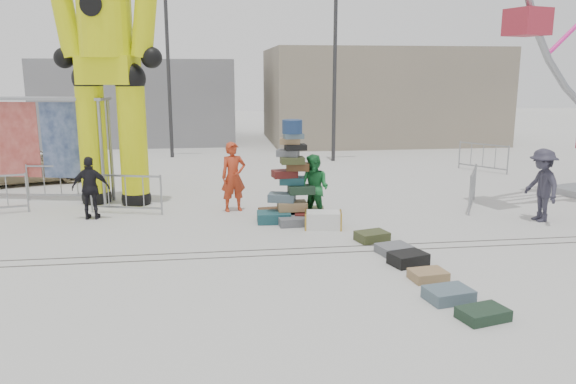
{
  "coord_description": "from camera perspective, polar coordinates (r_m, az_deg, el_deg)",
  "views": [
    {
      "loc": [
        -2.17,
        -10.61,
        3.8
      ],
      "look_at": [
        -0.5,
        1.75,
        1.11
      ],
      "focal_mm": 35.0,
      "sensor_mm": 36.0,
      "label": 1
    }
  ],
  "objects": [
    {
      "name": "ground",
      "position": [
        11.47,
        3.67,
        -7.2
      ],
      "size": [
        90.0,
        90.0,
        0.0
      ],
      "primitive_type": "plane",
      "color": "#9E9E99",
      "rests_on": "ground"
    },
    {
      "name": "track_line_near",
      "position": [
        12.03,
        3.11,
        -6.25
      ],
      "size": [
        40.0,
        0.04,
        0.01
      ],
      "primitive_type": "cube",
      "color": "#47443F",
      "rests_on": "ground"
    },
    {
      "name": "track_line_far",
      "position": [
        12.4,
        2.76,
        -5.67
      ],
      "size": [
        40.0,
        0.04,
        0.01
      ],
      "primitive_type": "cube",
      "color": "#47443F",
      "rests_on": "ground"
    },
    {
      "name": "building_right",
      "position": [
        31.97,
        9.11,
        9.68
      ],
      "size": [
        12.0,
        8.0,
        5.0
      ],
      "primitive_type": "cube",
      "color": "gray",
      "rests_on": "ground"
    },
    {
      "name": "building_left",
      "position": [
        32.87,
        -14.56,
        8.98
      ],
      "size": [
        10.0,
        8.0,
        4.4
      ],
      "primitive_type": "cube",
      "color": "gray",
      "rests_on": "ground"
    },
    {
      "name": "lamp_post_right",
      "position": [
        24.19,
        5.02,
        13.73
      ],
      "size": [
        1.41,
        0.25,
        8.0
      ],
      "color": "#2D2D30",
      "rests_on": "ground"
    },
    {
      "name": "lamp_post_left",
      "position": [
        25.67,
        -11.9,
        13.43
      ],
      "size": [
        1.41,
        0.25,
        8.0
      ],
      "color": "#2D2D30",
      "rests_on": "ground"
    },
    {
      "name": "suitcase_tower",
      "position": [
        14.48,
        0.37,
        -0.08
      ],
      "size": [
        1.86,
        1.63,
        2.61
      ],
      "rotation": [
        0.0,
        0.0,
        -0.09
      ],
      "color": "#1C4D54",
      "rests_on": "ground"
    },
    {
      "name": "crash_test_dummy",
      "position": [
        16.85,
        -17.93,
        13.68
      ],
      "size": [
        3.32,
        1.51,
        8.37
      ],
      "rotation": [
        0.0,
        0.0,
        -0.29
      ],
      "color": "black",
      "rests_on": "ground"
    },
    {
      "name": "banner_scaffold",
      "position": [
        18.04,
        -24.0,
        6.38
      ],
      "size": [
        4.28,
        1.77,
        3.07
      ],
      "rotation": [
        0.0,
        0.0,
        -0.26
      ],
      "color": "gray",
      "rests_on": "ground"
    },
    {
      "name": "steamer_trunk",
      "position": [
        13.86,
        3.6,
        -2.87
      ],
      "size": [
        0.98,
        0.67,
        0.42
      ],
      "primitive_type": "cube",
      "rotation": [
        0.0,
        0.0,
        -0.18
      ],
      "color": "silver",
      "rests_on": "ground"
    },
    {
      "name": "row_case_0",
      "position": [
        12.99,
        8.53,
        -4.48
      ],
      "size": [
        0.82,
        0.68,
        0.22
      ],
      "primitive_type": "cube",
      "rotation": [
        0.0,
        0.0,
        0.27
      ],
      "color": "#3C4321",
      "rests_on": "ground"
    },
    {
      "name": "row_case_1",
      "position": [
        12.2,
        10.73,
        -5.73
      ],
      "size": [
        0.8,
        0.72,
        0.19
      ],
      "primitive_type": "cube",
      "rotation": [
        0.0,
        0.0,
        0.25
      ],
      "color": "slate",
      "rests_on": "ground"
    },
    {
      "name": "row_case_2",
      "position": [
        11.57,
        12.12,
        -6.64
      ],
      "size": [
        0.85,
        0.71,
        0.25
      ],
      "primitive_type": "cube",
      "rotation": [
        0.0,
        0.0,
        0.31
      ],
      "color": "black",
      "rests_on": "ground"
    },
    {
      "name": "row_case_3",
      "position": [
        10.84,
        14.05,
        -8.2
      ],
      "size": [
        0.71,
        0.56,
        0.19
      ],
      "primitive_type": "cube",
      "rotation": [
        0.0,
        0.0,
        0.12
      ],
      "color": "#9B794F",
      "rests_on": "ground"
    },
    {
      "name": "row_case_4",
      "position": [
        10.01,
        16.0,
        -9.97
      ],
      "size": [
        0.84,
        0.68,
        0.22
      ],
      "primitive_type": "cube",
      "rotation": [
        0.0,
        0.0,
        0.18
      ],
      "color": "slate",
      "rests_on": "ground"
    },
    {
      "name": "row_case_5",
      "position": [
        9.46,
        19.21,
        -11.61
      ],
      "size": [
        0.85,
        0.66,
        0.18
      ],
      "primitive_type": "cube",
      "rotation": [
        0.0,
        0.0,
        0.24
      ],
      "color": "#1C3222",
      "rests_on": "ground"
    },
    {
      "name": "barricade_dummy_b",
      "position": [
        18.03,
        -22.09,
        0.88
      ],
      "size": [
        1.99,
        0.43,
        1.1
      ],
      "primitive_type": null,
      "rotation": [
        0.0,
        0.0,
        -0.16
      ],
      "color": "gray",
      "rests_on": "ground"
    },
    {
      "name": "barricade_dummy_c",
      "position": [
        15.8,
        -16.15,
        -0.19
      ],
      "size": [
        1.95,
        0.64,
        1.1
      ],
      "primitive_type": null,
      "rotation": [
        0.0,
        0.0,
        -0.27
      ],
      "color": "gray",
      "rests_on": "ground"
    },
    {
      "name": "barricade_wheel_front",
      "position": [
        16.74,
        18.24,
        0.35
      ],
      "size": [
        1.07,
        1.79,
        1.1
      ],
      "primitive_type": null,
      "rotation": [
        0.0,
        0.0,
        1.06
      ],
      "color": "gray",
      "rests_on": "ground"
    },
    {
      "name": "barricade_wheel_back",
      "position": [
        22.99,
        19.19,
        3.36
      ],
      "size": [
        1.26,
        1.68,
        1.1
      ],
      "primitive_type": null,
      "rotation": [
        0.0,
        0.0,
        -0.94
      ],
      "color": "gray",
      "rests_on": "ground"
    },
    {
      "name": "pedestrian_red",
      "position": [
        15.5,
        -5.57,
        1.55
      ],
      "size": [
        0.79,
        0.62,
        1.92
      ],
      "primitive_type": "imported",
      "rotation": [
        0.0,
        0.0,
        0.25
      ],
      "color": "#A63117",
      "rests_on": "ground"
    },
    {
      "name": "pedestrian_green",
      "position": [
        14.43,
        2.7,
        0.41
      ],
      "size": [
        1.06,
        1.05,
        1.73
      ],
      "primitive_type": "imported",
      "rotation": [
        0.0,
        0.0,
        -0.76
      ],
      "color": "#1B6C31",
      "rests_on": "ground"
    },
    {
      "name": "pedestrian_black",
      "position": [
        15.47,
        -19.4,
        0.38
      ],
      "size": [
        0.99,
        0.46,
        1.65
      ],
      "primitive_type": "imported",
      "rotation": [
        0.0,
        0.0,
        3.09
      ],
      "color": "black",
      "rests_on": "ground"
    },
    {
      "name": "pedestrian_grey",
      "position": [
        15.78,
        24.37,
        0.63
      ],
      "size": [
        0.75,
        1.24,
        1.88
      ],
      "primitive_type": "imported",
      "rotation": [
        0.0,
        0.0,
        -1.53
      ],
      "color": "#292835",
      "rests_on": "ground"
    },
    {
      "name": "parked_suv",
      "position": [
        21.54,
        -24.83,
        2.53
      ],
      "size": [
        4.86,
        3.42,
        1.23
      ],
      "primitive_type": "imported",
      "rotation": [
        0.0,
        0.0,
        1.92
      ],
      "color": "#94855F",
      "rests_on": "ground"
    }
  ]
}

